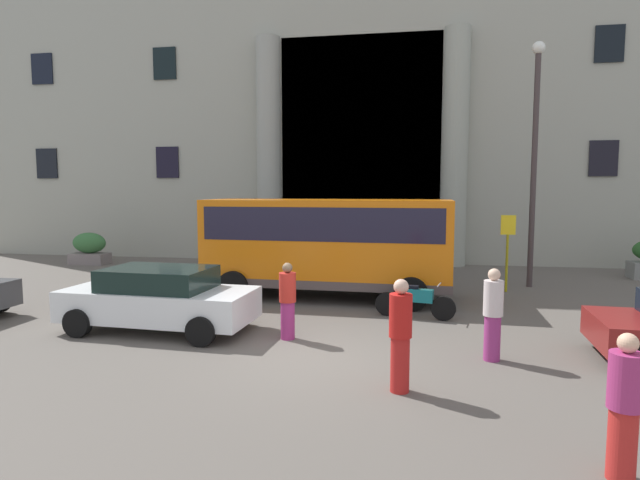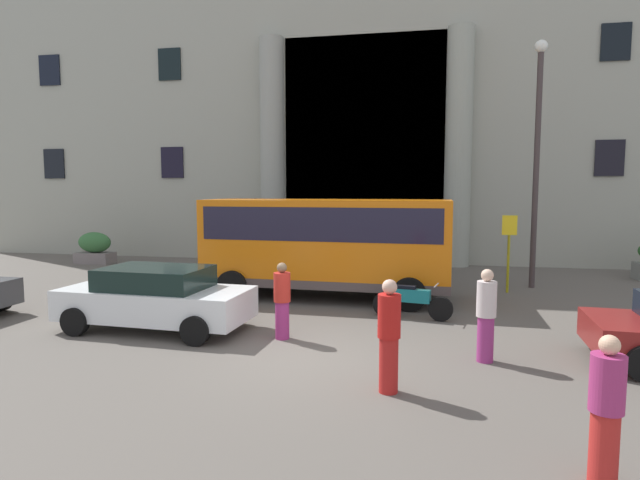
# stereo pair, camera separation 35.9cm
# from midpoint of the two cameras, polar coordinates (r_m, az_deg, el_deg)

# --- Properties ---
(ground_plane) EXTENTS (80.00, 64.00, 0.12)m
(ground_plane) POSITION_cam_midpoint_polar(r_m,az_deg,el_deg) (10.15, -1.66, -13.10)
(ground_plane) COLOR #58524B
(office_building_facade) EXTENTS (38.51, 9.78, 19.99)m
(office_building_facade) POSITION_cam_midpoint_polar(r_m,az_deg,el_deg) (27.79, 5.98, 19.74)
(office_building_facade) COLOR #999A8C
(office_building_facade) RESTS_ON ground_plane
(orange_minibus) EXTENTS (7.14, 2.92, 2.89)m
(orange_minibus) POSITION_cam_midpoint_polar(r_m,az_deg,el_deg) (15.20, 0.22, 0.04)
(orange_minibus) COLOR orange
(orange_minibus) RESTS_ON ground_plane
(bus_stop_sign) EXTENTS (0.44, 0.08, 2.39)m
(bus_stop_sign) POSITION_cam_midpoint_polar(r_m,az_deg,el_deg) (17.00, 19.30, -0.45)
(bus_stop_sign) COLOR #9C9415
(bus_stop_sign) RESTS_ON ground_plane
(hedge_planter_far_west) EXTENTS (1.54, 0.84, 1.35)m
(hedge_planter_far_west) POSITION_cam_midpoint_polar(r_m,az_deg,el_deg) (24.24, -24.34, -0.89)
(hedge_planter_far_west) COLOR slate
(hedge_planter_far_west) RESTS_ON ground_plane
(hedge_planter_entrance_right) EXTENTS (1.83, 0.86, 1.25)m
(hedge_planter_entrance_right) POSITION_cam_midpoint_polar(r_m,az_deg,el_deg) (20.81, -7.42, -1.57)
(hedge_planter_entrance_right) COLOR gray
(hedge_planter_entrance_right) RESTS_ON ground_plane
(parked_compact_extra) EXTENTS (4.36, 2.19, 1.43)m
(parked_compact_extra) POSITION_cam_midpoint_polar(r_m,az_deg,el_deg) (12.39, -18.02, -6.10)
(parked_compact_extra) COLOR silver
(parked_compact_extra) RESTS_ON ground_plane
(motorcycle_near_kerb) EXTENTS (1.98, 0.64, 0.89)m
(motorcycle_near_kerb) POSITION_cam_midpoint_polar(r_m,az_deg,el_deg) (13.13, 9.40, -6.49)
(motorcycle_near_kerb) COLOR black
(motorcycle_near_kerb) RESTS_ON ground_plane
(pedestrian_man_crossing) EXTENTS (0.36, 0.36, 1.74)m
(pedestrian_man_crossing) POSITION_cam_midpoint_polar(r_m,az_deg,el_deg) (10.20, 17.47, -7.78)
(pedestrian_man_crossing) COLOR #922E70
(pedestrian_man_crossing) RESTS_ON ground_plane
(pedestrian_man_red_shirt) EXTENTS (0.36, 0.36, 1.64)m
(pedestrian_man_red_shirt) POSITION_cam_midpoint_polar(r_m,az_deg,el_deg) (11.14, -4.50, -6.67)
(pedestrian_man_red_shirt) COLOR #972A69
(pedestrian_man_red_shirt) RESTS_ON ground_plane
(pedestrian_woman_dark_dress) EXTENTS (0.36, 0.36, 1.65)m
(pedestrian_woman_dark_dress) POSITION_cam_midpoint_polar(r_m,az_deg,el_deg) (6.72, 29.02, -15.72)
(pedestrian_woman_dark_dress) COLOR red
(pedestrian_woman_dark_dress) RESTS_ON ground_plane
(pedestrian_child_trailing) EXTENTS (0.36, 0.36, 1.80)m
(pedestrian_child_trailing) POSITION_cam_midpoint_polar(r_m,az_deg,el_deg) (8.35, 7.57, -10.29)
(pedestrian_child_trailing) COLOR #B21F1D
(pedestrian_child_trailing) RESTS_ON ground_plane
(lamppost_plaza_centre) EXTENTS (0.40, 0.40, 7.81)m
(lamppost_plaza_centre) POSITION_cam_midpoint_polar(r_m,az_deg,el_deg) (18.15, 21.95, 9.45)
(lamppost_plaza_centre) COLOR #3C3132
(lamppost_plaza_centre) RESTS_ON ground_plane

